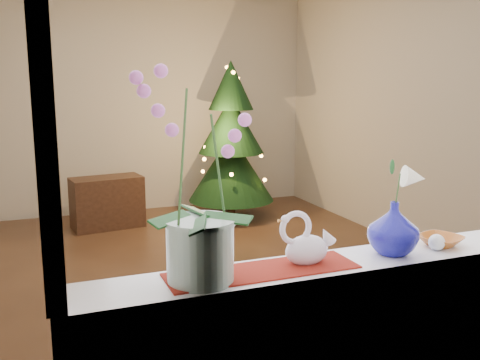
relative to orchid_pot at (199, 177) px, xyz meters
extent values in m
plane|color=#362216|center=(0.61, 2.38, -1.28)|extent=(5.00, 5.00, 0.00)
cube|color=beige|center=(0.61, 4.88, 0.07)|extent=(4.50, 0.10, 2.70)
cube|color=beige|center=(0.61, -0.12, 0.07)|extent=(4.50, 0.10, 2.70)
cube|color=beige|center=(2.86, 2.38, 0.07)|extent=(0.10, 5.00, 2.70)
cube|color=white|center=(0.61, 0.01, -0.38)|extent=(2.20, 0.26, 0.04)
cube|color=maroon|center=(0.23, 0.01, -0.36)|extent=(0.70, 0.20, 0.01)
imported|color=#0B0B69|center=(0.79, 0.01, -0.24)|extent=(0.27, 0.27, 0.24)
sphere|color=white|center=(0.98, -0.02, -0.33)|extent=(0.07, 0.07, 0.07)
imported|color=#AD5B20|center=(1.04, 0.02, -0.34)|extent=(0.18, 0.18, 0.04)
cube|color=black|center=(0.22, 4.17, -1.00)|extent=(0.79, 0.47, 0.56)
camera|label=1|loc=(-0.50, -1.64, 0.31)|focal=40.00mm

